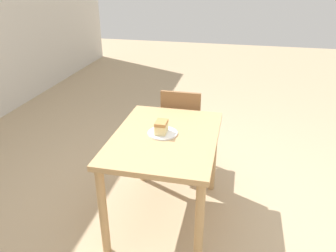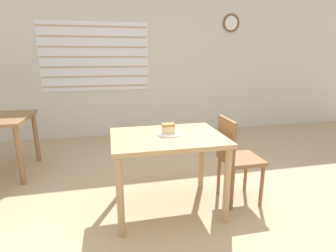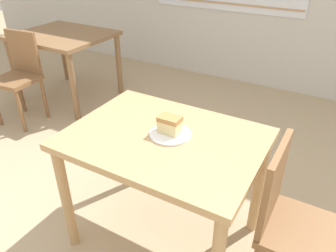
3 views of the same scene
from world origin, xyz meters
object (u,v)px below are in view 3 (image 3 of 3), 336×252
Objects in this scene: dining_table_near at (164,154)px; cake_slice at (170,124)px; dining_table_far at (64,43)px; chair_near_window at (291,222)px; chair_far_corner at (19,74)px; plate at (170,134)px.

dining_table_near is 8.80× the size of cake_slice.
dining_table_far is 2.95m from chair_near_window.
plate is (2.02, -0.60, 0.27)m from chair_far_corner.
plate is at bearing 87.60° from chair_near_window.
chair_near_window reaches higher than plate.
chair_near_window is 2.76m from chair_far_corner.
chair_near_window reaches higher than dining_table_far.
cake_slice is at bearing 65.52° from dining_table_near.
plate is (2.00, -1.20, 0.12)m from dining_table_far.
chair_far_corner is 2.12m from cake_slice.
dining_table_near is 4.62× the size of plate.
cake_slice is at bearing 87.02° from chair_near_window.
dining_table_near is at bearing -130.99° from plate.
cake_slice is (0.01, 0.03, 0.17)m from dining_table_near.
chair_far_corner reaches higher than dining_table_near.
plate is (-0.68, 0.03, 0.27)m from chair_near_window.
dining_table_far is at bearing 65.36° from chair_near_window.
chair_near_window reaches higher than cake_slice.
chair_far_corner is (-0.02, -0.60, -0.15)m from dining_table_far.
cake_slice is at bearing 133.98° from plate.
dining_table_far is 0.62m from chair_far_corner.
dining_table_far is at bearing 82.54° from chair_far_corner.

